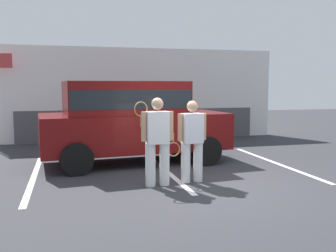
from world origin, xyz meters
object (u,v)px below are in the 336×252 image
(parked_suv, at_px, (131,118))
(tennis_player_woman, at_px, (192,140))
(tennis_player_man, at_px, (157,140))
(potted_plant_by_porch, at_px, (208,130))

(parked_suv, xyz_separation_m, tennis_player_woman, (0.88, -2.23, -0.29))
(tennis_player_woman, bearing_deg, parked_suv, -73.68)
(tennis_player_man, height_order, tennis_player_woman, tennis_player_man)
(potted_plant_by_porch, bearing_deg, parked_suv, -137.52)
(parked_suv, relative_size, tennis_player_woman, 2.88)
(tennis_player_man, xyz_separation_m, potted_plant_by_porch, (3.06, 5.26, -0.49))
(potted_plant_by_porch, bearing_deg, tennis_player_woman, -114.21)
(tennis_player_woman, distance_m, potted_plant_by_porch, 5.67)
(parked_suv, distance_m, tennis_player_woman, 2.41)
(tennis_player_man, bearing_deg, parked_suv, -87.99)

